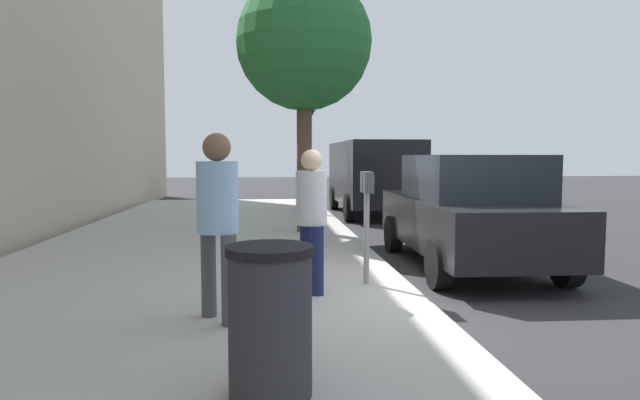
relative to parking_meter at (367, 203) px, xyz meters
name	(u,v)px	position (x,y,z in m)	size (l,w,h in m)	color
ground_plane	(413,297)	(-0.14, -0.56, -1.17)	(80.00, 80.00, 0.00)	#2B2B2D
sidewalk_slab	(166,297)	(-0.14, 2.44, -1.09)	(28.00, 6.00, 0.15)	#A8A59E
parking_meter	(367,203)	(0.00, 0.00, 0.00)	(0.36, 0.12, 1.41)	gray
pedestrian_at_meter	(311,210)	(-0.32, 0.72, -0.04)	(0.50, 0.37, 1.68)	#191E4C
pedestrian_bystander	(218,210)	(-1.38, 1.71, 0.07)	(0.48, 0.40, 1.82)	#47474C
parked_sedan_near	(468,211)	(1.58, -1.91, -0.27)	(4.44, 2.04, 1.77)	black
parked_van_far	(372,173)	(9.45, -1.91, 0.09)	(5.21, 2.13, 2.18)	black
street_tree	(304,44)	(4.89, 0.44, 2.92)	(2.83, 2.83, 5.39)	brown
traffic_signal	(306,127)	(8.76, 0.13, 1.41)	(0.24, 0.44, 3.60)	black
trash_bin	(270,320)	(-3.09, 1.22, -0.51)	(0.59, 0.59, 1.01)	#2D2D33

